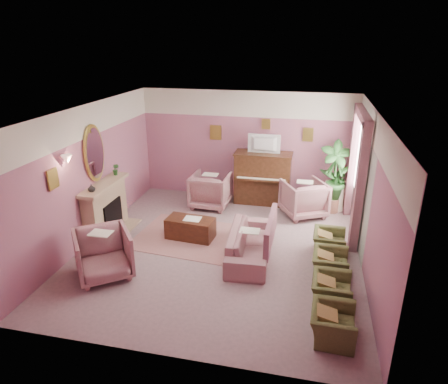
% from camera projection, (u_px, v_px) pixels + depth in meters
% --- Properties ---
extents(floor, '(5.50, 6.00, 0.01)m').
position_uv_depth(floor, '(220.00, 249.00, 8.11)').
color(floor, gray).
rests_on(floor, ground).
extents(ceiling, '(5.50, 6.00, 0.01)m').
position_uv_depth(ceiling, '(220.00, 111.00, 7.10)').
color(ceiling, silver).
rests_on(ceiling, wall_back).
extents(wall_back, '(5.50, 0.02, 2.80)m').
position_uv_depth(wall_back, '(246.00, 146.00, 10.34)').
color(wall_back, '#815379').
rests_on(wall_back, floor).
extents(wall_front, '(5.50, 0.02, 2.80)m').
position_uv_depth(wall_front, '(164.00, 267.00, 4.88)').
color(wall_front, '#815379').
rests_on(wall_front, floor).
extents(wall_left, '(0.02, 6.00, 2.80)m').
position_uv_depth(wall_left, '(89.00, 175.00, 8.17)').
color(wall_left, '#815379').
rests_on(wall_left, floor).
extents(wall_right, '(0.02, 6.00, 2.80)m').
position_uv_depth(wall_right, '(371.00, 196.00, 7.05)').
color(wall_right, '#815379').
rests_on(wall_right, floor).
extents(picture_rail_band, '(5.50, 0.01, 0.65)m').
position_uv_depth(picture_rail_band, '(247.00, 104.00, 9.94)').
color(picture_rail_band, silver).
rests_on(picture_rail_band, wall_back).
extents(stripe_panel, '(0.01, 3.00, 2.15)m').
position_uv_depth(stripe_panel, '(361.00, 188.00, 8.35)').
color(stripe_panel, '#A7AD9D').
rests_on(stripe_panel, wall_right).
extents(fireplace_surround, '(0.30, 1.40, 1.10)m').
position_uv_depth(fireplace_surround, '(106.00, 209.00, 8.62)').
color(fireplace_surround, tan).
rests_on(fireplace_surround, floor).
extents(fireplace_inset, '(0.18, 0.72, 0.68)m').
position_uv_depth(fireplace_inset, '(111.00, 216.00, 8.66)').
color(fireplace_inset, black).
rests_on(fireplace_inset, floor).
extents(fire_ember, '(0.06, 0.54, 0.10)m').
position_uv_depth(fire_ember, '(113.00, 224.00, 8.71)').
color(fire_ember, '#FF450B').
rests_on(fire_ember, floor).
extents(mantel_shelf, '(0.40, 1.55, 0.07)m').
position_uv_depth(mantel_shelf, '(104.00, 185.00, 8.41)').
color(mantel_shelf, tan).
rests_on(mantel_shelf, fireplace_surround).
extents(hearth, '(0.55, 1.50, 0.02)m').
position_uv_depth(hearth, '(116.00, 233.00, 8.78)').
color(hearth, tan).
rests_on(hearth, floor).
extents(mirror_frame, '(0.04, 0.72, 1.20)m').
position_uv_depth(mirror_frame, '(94.00, 153.00, 8.19)').
color(mirror_frame, gold).
rests_on(mirror_frame, wall_left).
extents(mirror_glass, '(0.01, 0.60, 1.06)m').
position_uv_depth(mirror_glass, '(95.00, 153.00, 8.19)').
color(mirror_glass, silver).
rests_on(mirror_glass, wall_left).
extents(sconce_shade, '(0.20, 0.20, 0.16)m').
position_uv_depth(sconce_shade, '(67.00, 159.00, 7.16)').
color(sconce_shade, '#E7A695').
rests_on(sconce_shade, wall_left).
extents(piano, '(1.40, 0.60, 1.30)m').
position_uv_depth(piano, '(263.00, 178.00, 10.22)').
color(piano, '#3E2213').
rests_on(piano, floor).
extents(piano_keyshelf, '(1.30, 0.12, 0.06)m').
position_uv_depth(piano_keyshelf, '(261.00, 180.00, 9.87)').
color(piano_keyshelf, '#3E2213').
rests_on(piano_keyshelf, piano).
extents(piano_keys, '(1.20, 0.08, 0.02)m').
position_uv_depth(piano_keys, '(261.00, 179.00, 9.86)').
color(piano_keys, silver).
rests_on(piano_keys, piano).
extents(piano_top, '(1.45, 0.65, 0.04)m').
position_uv_depth(piano_top, '(264.00, 154.00, 9.98)').
color(piano_top, '#3E2213').
rests_on(piano_top, piano).
extents(television, '(0.80, 0.12, 0.48)m').
position_uv_depth(television, '(264.00, 143.00, 9.83)').
color(television, black).
rests_on(television, piano).
extents(print_back_left, '(0.30, 0.03, 0.38)m').
position_uv_depth(print_back_left, '(216.00, 133.00, 10.35)').
color(print_back_left, gold).
rests_on(print_back_left, wall_back).
extents(print_back_right, '(0.26, 0.03, 0.34)m').
position_uv_depth(print_back_right, '(308.00, 135.00, 9.85)').
color(print_back_right, gold).
rests_on(print_back_right, wall_back).
extents(print_back_mid, '(0.22, 0.03, 0.26)m').
position_uv_depth(print_back_mid, '(266.00, 124.00, 9.98)').
color(print_back_mid, gold).
rests_on(print_back_mid, wall_back).
extents(print_left_wall, '(0.03, 0.28, 0.36)m').
position_uv_depth(print_left_wall, '(53.00, 179.00, 6.95)').
color(print_left_wall, gold).
rests_on(print_left_wall, wall_left).
extents(window_blind, '(0.03, 1.40, 1.80)m').
position_uv_depth(window_blind, '(362.00, 156.00, 8.36)').
color(window_blind, silver).
rests_on(window_blind, wall_right).
extents(curtain_left, '(0.16, 0.34, 2.60)m').
position_uv_depth(curtain_left, '(359.00, 189.00, 7.69)').
color(curtain_left, '#8F5462').
rests_on(curtain_left, floor).
extents(curtain_right, '(0.16, 0.34, 2.60)m').
position_uv_depth(curtain_right, '(352.00, 162.00, 9.36)').
color(curtain_right, '#8F5462').
rests_on(curtain_right, floor).
extents(pelmet, '(0.16, 2.20, 0.16)m').
position_uv_depth(pelmet, '(363.00, 115.00, 8.07)').
color(pelmet, '#8F5462').
rests_on(pelmet, wall_right).
extents(mantel_plant, '(0.16, 0.16, 0.28)m').
position_uv_depth(mantel_plant, '(116.00, 169.00, 8.85)').
color(mantel_plant, '#2B6329').
rests_on(mantel_plant, mantel_shelf).
extents(mantel_vase, '(0.16, 0.16, 0.16)m').
position_uv_depth(mantel_vase, '(91.00, 188.00, 7.91)').
color(mantel_vase, silver).
rests_on(mantel_vase, mantel_shelf).
extents(area_rug, '(2.66, 2.03, 0.01)m').
position_uv_depth(area_rug, '(195.00, 238.00, 8.57)').
color(area_rug, '#A26865').
rests_on(area_rug, floor).
extents(coffee_table, '(1.04, 0.59, 0.45)m').
position_uv_depth(coffee_table, '(190.00, 228.00, 8.50)').
color(coffee_table, '#3F1F10').
rests_on(coffee_table, floor).
extents(table_paper, '(0.35, 0.28, 0.01)m').
position_uv_depth(table_paper, '(192.00, 219.00, 8.40)').
color(table_paper, white).
rests_on(table_paper, coffee_table).
extents(sofa, '(0.65, 1.94, 0.78)m').
position_uv_depth(sofa, '(250.00, 238.00, 7.72)').
color(sofa, '#A06E71').
rests_on(sofa, floor).
extents(sofa_throw, '(0.10, 1.47, 0.54)m').
position_uv_depth(sofa_throw, '(271.00, 231.00, 7.57)').
color(sofa_throw, '#8F5462').
rests_on(sofa_throw, sofa).
extents(floral_armchair_left, '(0.92, 0.92, 0.96)m').
position_uv_depth(floral_armchair_left, '(211.00, 189.00, 10.01)').
color(floral_armchair_left, '#A06E71').
rests_on(floral_armchair_left, floor).
extents(floral_armchair_right, '(0.92, 0.92, 0.96)m').
position_uv_depth(floral_armchair_right, '(304.00, 197.00, 9.51)').
color(floral_armchair_right, '#A06E71').
rests_on(floral_armchair_right, floor).
extents(floral_armchair_front, '(0.92, 0.92, 0.96)m').
position_uv_depth(floral_armchair_front, '(103.00, 252.00, 7.05)').
color(floral_armchair_front, '#A06E71').
rests_on(floral_armchair_front, floor).
extents(olive_chair_a, '(0.50, 0.72, 0.62)m').
position_uv_depth(olive_chair_a, '(333.00, 320.00, 5.62)').
color(olive_chair_a, '#4B5027').
rests_on(olive_chair_a, floor).
extents(olive_chair_b, '(0.50, 0.72, 0.62)m').
position_uv_depth(olive_chair_b, '(332.00, 287.00, 6.36)').
color(olive_chair_b, '#4B5027').
rests_on(olive_chair_b, floor).
extents(olive_chair_c, '(0.50, 0.72, 0.62)m').
position_uv_depth(olive_chair_c, '(330.00, 260.00, 7.11)').
color(olive_chair_c, '#4B5027').
rests_on(olive_chair_c, floor).
extents(olive_chair_d, '(0.50, 0.72, 0.62)m').
position_uv_depth(olive_chair_d, '(329.00, 239.00, 7.86)').
color(olive_chair_d, '#4B5027').
rests_on(olive_chair_d, floor).
extents(side_table, '(0.52, 0.52, 0.70)m').
position_uv_depth(side_table, '(334.00, 196.00, 9.92)').
color(side_table, white).
rests_on(side_table, floor).
extents(side_plant_big, '(0.30, 0.30, 0.34)m').
position_uv_depth(side_plant_big, '(337.00, 176.00, 9.73)').
color(side_plant_big, '#2B6329').
rests_on(side_plant_big, side_table).
extents(side_plant_small, '(0.16, 0.16, 0.28)m').
position_uv_depth(side_plant_small, '(342.00, 179.00, 9.63)').
color(side_plant_small, '#2B6329').
rests_on(side_plant_small, side_table).
extents(palm_pot, '(0.34, 0.34, 0.34)m').
position_uv_depth(palm_pot, '(332.00, 205.00, 9.83)').
color(palm_pot, '#9F644E').
rests_on(palm_pot, floor).
extents(palm_plant, '(0.76, 0.76, 1.44)m').
position_uv_depth(palm_plant, '(335.00, 171.00, 9.51)').
color(palm_plant, '#2B6329').
rests_on(palm_plant, palm_pot).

